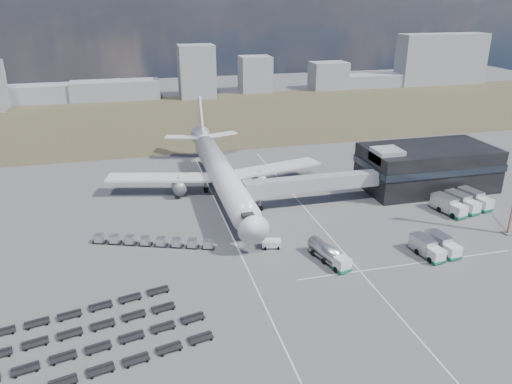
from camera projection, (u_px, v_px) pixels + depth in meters
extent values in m
plane|color=#565659|center=(255.00, 260.00, 86.48)|extent=(420.00, 420.00, 0.00)
cube|color=#483F2B|center=(182.00, 119.00, 185.54)|extent=(420.00, 90.00, 0.01)
cube|color=silver|center=(238.00, 248.00, 90.51)|extent=(0.25, 110.00, 0.01)
cube|color=silver|center=(330.00, 237.00, 94.68)|extent=(0.25, 110.00, 0.01)
cube|color=silver|center=(408.00, 264.00, 85.05)|extent=(40.00, 0.25, 0.01)
cube|color=black|center=(427.00, 167.00, 117.35)|extent=(30.00, 16.00, 10.00)
cube|color=#262D38|center=(428.00, 163.00, 116.91)|extent=(30.40, 16.40, 1.60)
cube|color=#939399|center=(387.00, 155.00, 111.12)|extent=(6.00, 6.00, 3.00)
cube|color=#939399|center=(313.00, 183.00, 107.25)|extent=(29.80, 3.00, 3.00)
cube|color=#939399|center=(253.00, 190.00, 103.70)|extent=(4.00, 3.60, 3.40)
cylinder|color=slate|center=(260.00, 199.00, 105.43)|extent=(0.70, 0.70, 5.10)
cylinder|color=black|center=(260.00, 209.00, 106.21)|extent=(1.40, 0.90, 1.40)
cylinder|color=white|center=(222.00, 175.00, 111.54)|extent=(5.60, 48.00, 5.60)
cone|color=white|center=(250.00, 224.00, 87.68)|extent=(5.60, 5.00, 5.60)
cone|color=white|center=(203.00, 139.00, 136.47)|extent=(5.60, 8.00, 5.60)
cube|color=black|center=(248.00, 215.00, 89.18)|extent=(2.20, 2.00, 0.80)
cube|color=white|center=(162.00, 178.00, 113.48)|extent=(25.59, 11.38, 0.50)
cube|color=white|center=(272.00, 168.00, 119.50)|extent=(25.59, 11.38, 0.50)
cylinder|color=slate|center=(179.00, 186.00, 113.12)|extent=(3.00, 5.00, 3.00)
cylinder|color=slate|center=(260.00, 179.00, 117.51)|extent=(3.00, 5.00, 3.00)
cube|color=white|center=(182.00, 137.00, 136.85)|extent=(9.49, 5.63, 0.35)
cube|color=white|center=(221.00, 134.00, 139.39)|extent=(9.49, 5.63, 0.35)
cube|color=white|center=(200.00, 116.00, 137.07)|extent=(0.50, 9.06, 11.45)
cylinder|color=slate|center=(243.00, 231.00, 94.12)|extent=(0.50, 0.50, 2.50)
cylinder|color=slate|center=(206.00, 187.00, 115.90)|extent=(0.60, 0.60, 2.50)
cylinder|color=slate|center=(233.00, 185.00, 117.38)|extent=(0.60, 0.60, 2.50)
cylinder|color=black|center=(243.00, 235.00, 94.40)|extent=(0.50, 1.20, 1.20)
cube|color=#9397A1|center=(41.00, 94.00, 212.05)|extent=(41.66, 12.00, 7.36)
cube|color=#9397A1|center=(115.00, 90.00, 218.29)|extent=(37.72, 12.00, 8.13)
cube|color=#9397A1|center=(197.00, 71.00, 219.99)|extent=(15.55, 12.00, 22.80)
cube|color=#9397A1|center=(255.00, 74.00, 234.50)|extent=(14.34, 12.00, 16.37)
cube|color=#9397A1|center=(329.00, 76.00, 241.85)|extent=(17.19, 12.00, 12.81)
cube|color=#9397A1|center=(369.00, 81.00, 248.83)|extent=(53.32, 12.00, 6.04)
cube|color=#9397A1|center=(441.00, 59.00, 253.67)|extent=(46.13, 12.00, 24.89)
cube|color=white|center=(342.00, 264.00, 82.48)|extent=(2.82, 2.82, 2.20)
cube|color=#136C4C|center=(342.00, 268.00, 82.79)|extent=(2.94, 2.94, 0.48)
cylinder|color=#BCBCC1|center=(325.00, 250.00, 86.11)|extent=(4.20, 7.56, 2.40)
cube|color=slate|center=(325.00, 255.00, 86.52)|extent=(4.10, 7.54, 0.34)
cylinder|color=black|center=(330.00, 260.00, 85.44)|extent=(2.68, 1.67, 1.05)
cube|color=white|center=(271.00, 244.00, 90.47)|extent=(3.72, 2.61, 1.51)
cube|color=white|center=(219.00, 178.00, 120.18)|extent=(4.16, 6.90, 3.01)
cube|color=#136C4C|center=(219.00, 183.00, 120.63)|extent=(4.29, 7.03, 0.48)
cube|color=white|center=(436.00, 255.00, 85.29)|extent=(2.66, 2.57, 2.26)
cube|color=#136C4C|center=(436.00, 260.00, 85.61)|extent=(2.78, 2.69, 0.46)
cube|color=#BCBCC1|center=(423.00, 244.00, 88.22)|extent=(3.11, 5.02, 2.67)
cube|color=white|center=(452.00, 252.00, 86.54)|extent=(2.66, 2.57, 2.26)
cube|color=#136C4C|center=(452.00, 256.00, 86.86)|extent=(2.78, 2.69, 0.46)
cube|color=#BCBCC1|center=(438.00, 241.00, 89.47)|extent=(3.11, 5.02, 2.67)
cube|color=white|center=(459.00, 211.00, 102.31)|extent=(3.12, 3.04, 2.52)
cube|color=#136C4C|center=(458.00, 216.00, 102.67)|extent=(3.26, 3.17, 0.51)
cube|color=#BCBCC1|center=(444.00, 202.00, 105.45)|extent=(3.84, 5.74, 2.97)
cube|color=white|center=(472.00, 208.00, 103.96)|extent=(3.12, 3.04, 2.52)
cube|color=#136C4C|center=(471.00, 212.00, 104.32)|extent=(3.26, 3.17, 0.51)
cube|color=#BCBCC1|center=(457.00, 199.00, 107.10)|extent=(3.84, 5.74, 2.97)
cube|color=white|center=(485.00, 204.00, 105.61)|extent=(3.12, 3.04, 2.52)
cube|color=#136C4C|center=(484.00, 209.00, 105.97)|extent=(3.26, 3.17, 0.51)
cube|color=#BCBCC1|center=(470.00, 196.00, 108.75)|extent=(3.84, 5.74, 2.97)
cube|color=black|center=(100.00, 242.00, 92.36)|extent=(2.74, 2.21, 0.16)
cube|color=#BCBCC1|center=(99.00, 238.00, 92.07)|extent=(1.89, 1.89, 1.37)
cube|color=black|center=(115.00, 242.00, 92.05)|extent=(2.74, 2.21, 0.16)
cube|color=#BCBCC1|center=(114.00, 239.00, 91.77)|extent=(1.89, 1.89, 1.37)
cube|color=black|center=(130.00, 243.00, 91.75)|extent=(2.74, 2.21, 0.16)
cube|color=#BCBCC1|center=(130.00, 239.00, 91.47)|extent=(1.89, 1.89, 1.37)
cube|color=black|center=(145.00, 244.00, 91.45)|extent=(2.74, 2.21, 0.16)
cube|color=#BCBCC1|center=(145.00, 240.00, 91.16)|extent=(1.89, 1.89, 1.37)
cube|color=black|center=(161.00, 245.00, 91.15)|extent=(2.74, 2.21, 0.16)
cube|color=#BCBCC1|center=(161.00, 241.00, 90.86)|extent=(1.89, 1.89, 1.37)
cube|color=black|center=(177.00, 246.00, 90.84)|extent=(2.74, 2.21, 0.16)
cube|color=#BCBCC1|center=(176.00, 242.00, 90.56)|extent=(1.89, 1.89, 1.37)
cube|color=black|center=(192.00, 246.00, 90.54)|extent=(2.74, 2.21, 0.16)
cube|color=#BCBCC1|center=(192.00, 243.00, 90.25)|extent=(1.89, 1.89, 1.37)
cube|color=black|center=(208.00, 247.00, 90.24)|extent=(2.74, 2.21, 0.16)
cube|color=#BCBCC1|center=(208.00, 244.00, 89.95)|extent=(1.89, 1.89, 1.37)
cube|color=black|center=(82.00, 375.00, 59.68)|extent=(34.27, 9.67, 0.78)
cube|color=black|center=(76.00, 353.00, 63.45)|extent=(34.27, 9.67, 0.78)
cube|color=black|center=(70.00, 333.00, 67.21)|extent=(30.03, 8.66, 0.78)
cube|color=black|center=(65.00, 315.00, 70.97)|extent=(30.03, 8.66, 0.78)
cube|color=#565659|center=(508.00, 233.00, 95.87)|extent=(1.80, 1.80, 0.27)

